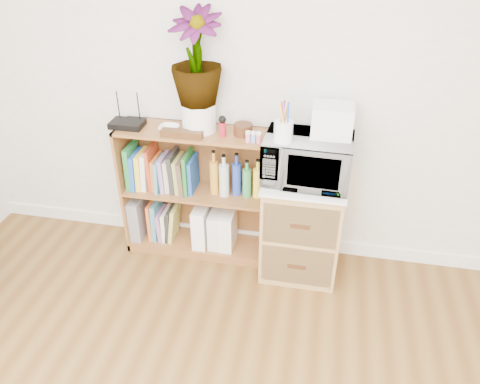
# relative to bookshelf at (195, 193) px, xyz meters

# --- Properties ---
(skirting_board) EXTENTS (4.00, 0.02, 0.10)m
(skirting_board) POSITION_rel_bookshelf_xyz_m (0.35, 0.14, -0.42)
(skirting_board) COLOR white
(skirting_board) RESTS_ON ground
(bookshelf) EXTENTS (1.00, 0.30, 0.95)m
(bookshelf) POSITION_rel_bookshelf_xyz_m (0.00, 0.00, 0.00)
(bookshelf) COLOR brown
(bookshelf) RESTS_ON ground
(wicker_unit) EXTENTS (0.50, 0.45, 0.70)m
(wicker_unit) POSITION_rel_bookshelf_xyz_m (0.75, -0.08, -0.12)
(wicker_unit) COLOR #9E7542
(wicker_unit) RESTS_ON ground
(microwave) EXTENTS (0.54, 0.38, 0.29)m
(microwave) POSITION_rel_bookshelf_xyz_m (0.75, -0.08, 0.39)
(microwave) COLOR white
(microwave) RESTS_ON wicker_unit
(pen_cup) EXTENTS (0.11, 0.11, 0.12)m
(pen_cup) POSITION_rel_bookshelf_xyz_m (0.60, -0.16, 0.60)
(pen_cup) COLOR white
(pen_cup) RESTS_ON microwave
(small_appliance) EXTENTS (0.24, 0.20, 0.19)m
(small_appliance) POSITION_rel_bookshelf_xyz_m (0.88, -0.02, 0.63)
(small_appliance) COLOR white
(small_appliance) RESTS_ON microwave
(router) EXTENTS (0.21, 0.15, 0.04)m
(router) POSITION_rel_bookshelf_xyz_m (-0.43, -0.02, 0.49)
(router) COLOR black
(router) RESTS_ON bookshelf
(white_bowl) EXTENTS (0.13, 0.13, 0.03)m
(white_bowl) POSITION_rel_bookshelf_xyz_m (-0.14, -0.03, 0.49)
(white_bowl) COLOR white
(white_bowl) RESTS_ON bookshelf
(plant_pot) EXTENTS (0.21, 0.21, 0.18)m
(plant_pot) POSITION_rel_bookshelf_xyz_m (0.05, 0.02, 0.57)
(plant_pot) COLOR white
(plant_pot) RESTS_ON bookshelf
(potted_plant) EXTENTS (0.32, 0.32, 0.57)m
(potted_plant) POSITION_rel_bookshelf_xyz_m (0.05, 0.02, 0.94)
(potted_plant) COLOR #35702D
(potted_plant) RESTS_ON plant_pot
(trinket_box) EXTENTS (0.27, 0.07, 0.04)m
(trinket_box) POSITION_rel_bookshelf_xyz_m (-0.03, -0.10, 0.50)
(trinket_box) COLOR #3D2610
(trinket_box) RESTS_ON bookshelf
(kokeshi_doll) EXTENTS (0.04, 0.04, 0.09)m
(kokeshi_doll) POSITION_rel_bookshelf_xyz_m (0.21, -0.04, 0.52)
(kokeshi_doll) COLOR #AA1426
(kokeshi_doll) RESTS_ON bookshelf
(wooden_bowl) EXTENTS (0.12, 0.12, 0.07)m
(wooden_bowl) POSITION_rel_bookshelf_xyz_m (0.33, 0.01, 0.51)
(wooden_bowl) COLOR #3C1C10
(wooden_bowl) RESTS_ON bookshelf
(paint_jars) EXTENTS (0.12, 0.04, 0.06)m
(paint_jars) POSITION_rel_bookshelf_xyz_m (0.42, -0.09, 0.51)
(paint_jars) COLOR pink
(paint_jars) RESTS_ON bookshelf
(file_box) EXTENTS (0.09, 0.25, 0.32)m
(file_box) POSITION_rel_bookshelf_xyz_m (-0.45, 0.00, -0.25)
(file_box) COLOR slate
(file_box) RESTS_ON bookshelf
(magazine_holder_left) EXTENTS (0.10, 0.24, 0.31)m
(magazine_holder_left) POSITION_rel_bookshelf_xyz_m (0.04, -0.01, -0.25)
(magazine_holder_left) COLOR white
(magazine_holder_left) RESTS_ON bookshelf
(magazine_holder_mid) EXTENTS (0.09, 0.22, 0.27)m
(magazine_holder_mid) POSITION_rel_bookshelf_xyz_m (0.14, -0.01, -0.27)
(magazine_holder_mid) COLOR white
(magazine_holder_mid) RESTS_ON bookshelf
(magazine_holder_right) EXTENTS (0.09, 0.23, 0.28)m
(magazine_holder_right) POSITION_rel_bookshelf_xyz_m (0.23, -0.01, -0.26)
(magazine_holder_right) COLOR white
(magazine_holder_right) RESTS_ON bookshelf
(cookbooks) EXTENTS (0.46, 0.20, 0.31)m
(cookbooks) POSITION_rel_bookshelf_xyz_m (-0.24, -0.00, 0.16)
(cookbooks) COLOR #217C3B
(cookbooks) RESTS_ON bookshelf
(liquor_bottles) EXTENTS (0.35, 0.07, 0.31)m
(liquor_bottles) POSITION_rel_bookshelf_xyz_m (0.28, 0.00, 0.17)
(liquor_bottles) COLOR gold
(liquor_bottles) RESTS_ON bookshelf
(lower_books) EXTENTS (0.21, 0.19, 0.30)m
(lower_books) POSITION_rel_bookshelf_xyz_m (-0.26, 0.00, -0.27)
(lower_books) COLOR #D95A26
(lower_books) RESTS_ON bookshelf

